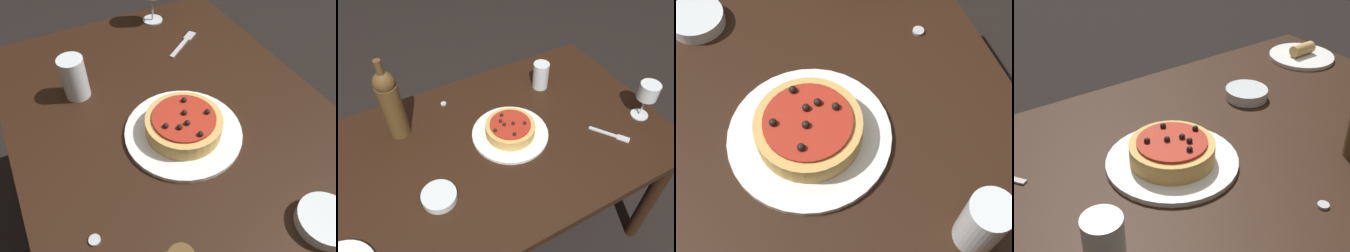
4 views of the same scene
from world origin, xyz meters
TOP-DOWN VIEW (x-y plane):
  - dining_table at (0.00, 0.00)m, footprint 1.42×0.83m
  - dinner_plate at (0.10, 0.01)m, footprint 0.30×0.30m
  - pizza at (0.10, 0.01)m, footprint 0.19×0.19m
  - water_cup at (0.37, 0.20)m, footprint 0.07×0.07m
  - side_bowl at (-0.25, -0.13)m, footprint 0.12×0.12m
  - fork at (0.45, -0.19)m, footprint 0.11×0.14m
  - bottle_cap at (-0.06, 0.30)m, footprint 0.02×0.02m

SIDE VIEW (x-z plane):
  - dining_table at x=0.00m, z-range 0.28..1.00m
  - fork at x=0.45m, z-range 0.73..0.73m
  - bottle_cap at x=-0.06m, z-range 0.73..0.73m
  - dinner_plate at x=0.10m, z-range 0.73..0.74m
  - side_bowl at x=-0.25m, z-range 0.73..0.75m
  - pizza at x=0.10m, z-range 0.73..0.79m
  - water_cup at x=0.37m, z-range 0.73..0.85m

